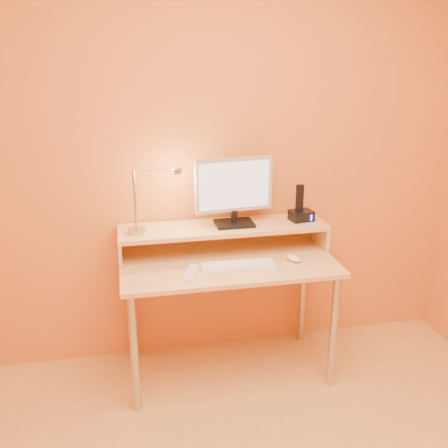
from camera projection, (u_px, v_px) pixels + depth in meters
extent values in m
cube|color=orange|center=(217.00, 156.00, 2.96)|extent=(3.00, 0.04, 2.50)
cylinder|color=#AFAFB3|center=(134.00, 354.00, 2.63)|extent=(0.04, 0.04, 0.69)
cylinder|color=#AFAFB3|center=(333.00, 332.00, 2.83)|extent=(0.04, 0.04, 0.69)
cylinder|color=#AFAFB3|center=(132.00, 308.00, 3.09)|extent=(0.04, 0.04, 0.69)
cylinder|color=#AFAFB3|center=(303.00, 292.00, 3.30)|extent=(0.04, 0.04, 0.69)
cube|color=#E0AC68|center=(228.00, 263.00, 2.84)|extent=(1.20, 0.60, 0.02)
cube|color=#E0AC68|center=(120.00, 248.00, 2.84)|extent=(0.02, 0.30, 0.14)
cube|color=#E0AC68|center=(319.00, 233.00, 3.07)|extent=(0.02, 0.30, 0.14)
cube|color=#E0AC68|center=(223.00, 228.00, 2.93)|extent=(1.20, 0.30, 0.02)
cube|color=black|center=(234.00, 223.00, 2.93)|extent=(0.22, 0.16, 0.02)
cylinder|color=black|center=(234.00, 216.00, 2.92)|extent=(0.04, 0.04, 0.07)
cube|color=#B6B6BA|center=(234.00, 185.00, 2.87)|extent=(0.45, 0.08, 0.31)
cube|color=black|center=(233.00, 184.00, 2.89)|extent=(0.41, 0.06, 0.26)
cube|color=white|center=(235.00, 185.00, 2.85)|extent=(0.41, 0.05, 0.27)
cylinder|color=#AFAFB3|center=(137.00, 231.00, 2.80)|extent=(0.10, 0.10, 0.02)
cylinder|color=#AFAFB3|center=(135.00, 200.00, 2.74)|extent=(0.01, 0.01, 0.33)
cylinder|color=#AFAFB3|center=(156.00, 169.00, 2.71)|extent=(0.24, 0.01, 0.01)
cylinder|color=#AFAFB3|center=(178.00, 171.00, 2.74)|extent=(0.04, 0.04, 0.03)
cylinder|color=#FFEAC6|center=(178.00, 174.00, 2.74)|extent=(0.03, 0.03, 0.00)
cube|color=black|center=(301.00, 216.00, 3.00)|extent=(0.14, 0.12, 0.06)
cube|color=black|center=(300.00, 198.00, 2.97)|extent=(0.04, 0.03, 0.16)
cube|color=#1B26EC|center=(311.00, 218.00, 2.97)|extent=(0.01, 0.00, 0.04)
cube|color=white|center=(238.00, 267.00, 2.73)|extent=(0.40, 0.14, 0.02)
ellipsoid|color=silver|center=(293.00, 258.00, 2.84)|extent=(0.09, 0.11, 0.03)
cube|color=white|center=(191.00, 274.00, 2.66)|extent=(0.12, 0.21, 0.02)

